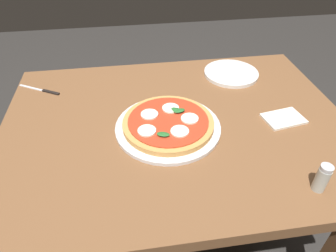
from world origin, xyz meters
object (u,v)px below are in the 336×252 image
(pepper_shaker, at_px, (322,178))
(dining_table, at_px, (176,149))
(plate_white, at_px, (231,73))
(napkin, at_px, (284,119))
(knife, at_px, (44,91))
(serving_tray, at_px, (168,127))
(pizza, at_px, (168,123))

(pepper_shaker, bearing_deg, dining_table, 133.65)
(plate_white, bearing_deg, napkin, -75.75)
(plate_white, bearing_deg, knife, -178.68)
(dining_table, distance_m, plate_white, 0.41)
(dining_table, relative_size, napkin, 8.84)
(serving_tray, bearing_deg, plate_white, 44.88)
(serving_tray, bearing_deg, napkin, -1.52)
(plate_white, bearing_deg, serving_tray, -135.12)
(serving_tray, bearing_deg, pizza, 31.51)
(serving_tray, height_order, pepper_shaker, pepper_shaker)
(pizza, distance_m, plate_white, 0.44)
(dining_table, distance_m, pizza, 0.15)
(plate_white, distance_m, napkin, 0.33)
(serving_tray, xyz_separation_m, pizza, (0.00, 0.00, 0.02))
(pizza, bearing_deg, dining_table, 39.90)
(plate_white, bearing_deg, dining_table, -134.55)
(dining_table, bearing_deg, knife, 150.63)
(pizza, xyz_separation_m, napkin, (0.39, -0.01, -0.02))
(napkin, bearing_deg, dining_table, 173.87)
(pepper_shaker, bearing_deg, knife, 142.84)
(dining_table, relative_size, knife, 6.96)
(plate_white, xyz_separation_m, knife, (-0.74, -0.02, -0.00))
(serving_tray, distance_m, plate_white, 0.44)
(plate_white, height_order, knife, plate_white)
(dining_table, height_order, plate_white, plate_white)
(napkin, height_order, knife, napkin)
(pepper_shaker, bearing_deg, plate_white, 93.60)
(napkin, xyz_separation_m, pepper_shaker, (-0.04, -0.29, 0.04))
(napkin, bearing_deg, pepper_shaker, -98.33)
(serving_tray, relative_size, pepper_shaker, 4.09)
(dining_table, relative_size, pepper_shaker, 13.90)
(plate_white, bearing_deg, pizza, -135.10)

